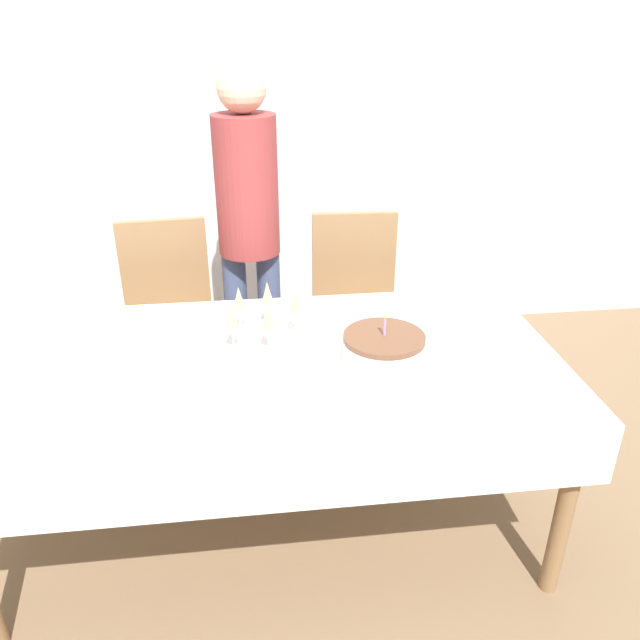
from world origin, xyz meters
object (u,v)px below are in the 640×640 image
Objects in this scene: dining_chair_far_right at (356,307)px; dining_chair_far_left at (169,316)px; champagne_tray at (261,322)px; plate_stack_main at (253,386)px; birthday_cake at (384,350)px; person_standing at (248,213)px.

dining_chair_far_left is at bearing -179.99° from dining_chair_far_right.
champagne_tray is 1.60× the size of plate_stack_main.
birthday_cake reaches higher than plate_stack_main.
plate_stack_main is at bearing -165.17° from birthday_cake.
dining_chair_far_right is at bearing 55.29° from champagne_tray.
dining_chair_far_right reaches higher than champagne_tray.
dining_chair_far_left is 0.83m from champagne_tray.
person_standing reaches higher than champagne_tray.
dining_chair_far_left reaches higher than champagne_tray.
dining_chair_far_left is 0.59× the size of person_standing.
person_standing is (0.02, 1.11, 0.22)m from plate_stack_main.
dining_chair_far_left is 3.49× the size of birthday_cake.
person_standing is at bearing 112.65° from birthday_cake.
dining_chair_far_right is 4.15× the size of plate_stack_main.
dining_chair_far_left is 1.23m from birthday_cake.
champagne_tray is at bearing 150.57° from birthday_cake.
person_standing is (-0.02, 0.77, 0.17)m from champagne_tray.
champagne_tray is (-0.39, 0.22, 0.02)m from birthday_cake.
person_standing reaches higher than dining_chair_far_right.
person_standing is (-0.49, 0.10, 0.45)m from dining_chair_far_right.
birthday_cake is 1.09m from person_standing.
champagne_tray is (-0.47, -0.67, 0.28)m from dining_chair_far_right.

